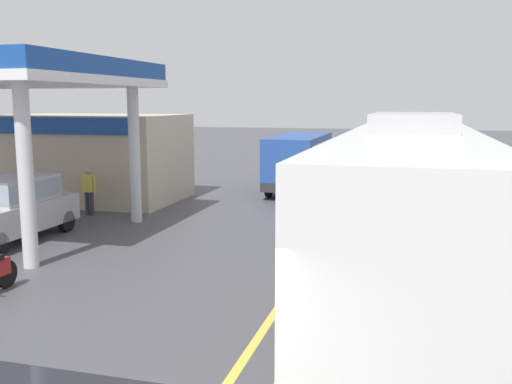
{
  "coord_description": "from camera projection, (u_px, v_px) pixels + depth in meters",
  "views": [
    {
      "loc": [
        2.36,
        -3.99,
        3.91
      ],
      "look_at": [
        -1.5,
        10.0,
        1.6
      ],
      "focal_mm": 39.9,
      "sensor_mm": 36.0,
      "label": 1
    }
  ],
  "objects": [
    {
      "name": "lane_divider_stripe",
      "position": [
        338.0,
        218.0,
        19.31
      ],
      "size": [
        0.16,
        50.0,
        0.01
      ],
      "primitive_type": "cube",
      "color": "#D8CC4C",
      "rests_on": "ground"
    },
    {
      "name": "gas_station_roadside",
      "position": [
        61.0,
        137.0,
        20.71
      ],
      "size": [
        9.1,
        11.95,
        5.1
      ],
      "color": "#194799",
      "rests_on": "ground"
    },
    {
      "name": "minibus_opposing_lane",
      "position": [
        299.0,
        158.0,
        25.08
      ],
      "size": [
        2.04,
        6.13,
        2.44
      ],
      "color": "#264C9E",
      "rests_on": "ground"
    },
    {
      "name": "coach_bus_main",
      "position": [
        409.0,
        221.0,
        10.57
      ],
      "size": [
        2.6,
        11.04,
        3.69
      ],
      "color": "white",
      "rests_on": "ground"
    },
    {
      "name": "pedestrian_near_pump",
      "position": [
        89.0,
        189.0,
        19.67
      ],
      "size": [
        0.55,
        0.22,
        1.66
      ],
      "color": "#33333F",
      "rests_on": "ground"
    },
    {
      "name": "ground",
      "position": [
        353.0,
        195.0,
        24.08
      ],
      "size": [
        120.0,
        120.0,
        0.0
      ],
      "primitive_type": "plane",
      "color": "#4C4C51"
    },
    {
      "name": "car_at_pump",
      "position": [
        12.0,
        206.0,
        16.02
      ],
      "size": [
        1.7,
        4.2,
        1.82
      ],
      "color": "#B2B2B7",
      "rests_on": "ground"
    }
  ]
}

